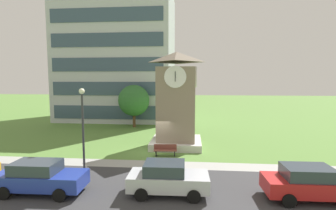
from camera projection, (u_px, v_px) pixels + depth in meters
The scene contains 11 objects.
ground_plane at pixel (155, 152), 20.83m from camera, with size 160.00×160.00×0.00m, color #567F38.
street_asphalt at pixel (134, 192), 13.33m from camera, with size 120.00×7.20×0.01m, color #38383A.
kerb_strip at pixel (148, 164), 17.69m from camera, with size 120.00×1.60×0.01m, color #9E9E99.
office_building at pixel (120, 57), 39.08m from camera, with size 16.43×12.47×19.20m.
clock_tower at pixel (176, 105), 22.29m from camera, with size 4.43×4.43×8.39m.
park_bench at pixel (165, 150), 19.65m from camera, with size 1.83×0.64×0.88m.
street_lamp at pixel (83, 120), 15.98m from camera, with size 0.36×0.36×5.41m.
tree_near_tower at pixel (134, 100), 31.47m from camera, with size 3.93×3.93×5.35m.
parked_car_blue at pixel (40, 177), 13.12m from camera, with size 4.65×1.97×1.69m.
parked_car_silver at pixel (168, 178), 12.99m from camera, with size 4.17×2.03×1.69m.
parked_car_red at pixel (311, 183), 12.37m from camera, with size 4.63×2.03×1.69m.
Camera 1 is at (2.97, -20.16, 5.91)m, focal length 26.78 mm.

